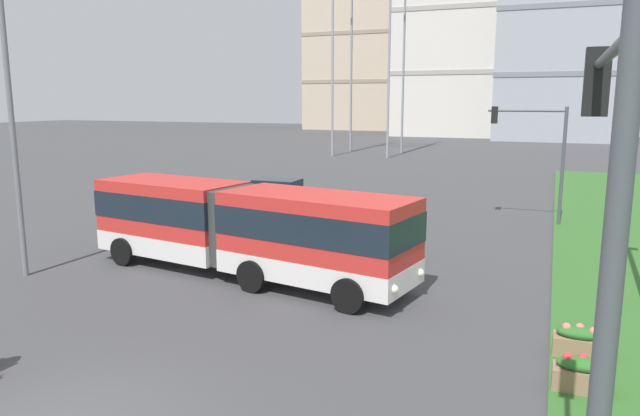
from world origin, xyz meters
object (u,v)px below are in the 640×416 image
(streetlight_left, at_px, (11,109))
(apartment_tower_west, at_px, (365,15))
(traffic_light_far_right, at_px, (537,144))
(articulated_bus, at_px, (245,228))
(flower_planter_1, at_px, (582,373))
(traffic_light_near_right, at_px, (597,267))
(flower_planter_2, at_px, (579,341))
(apartment_tower_centre, at_px, (561,17))
(car_silver_hatch, at_px, (279,194))
(apartment_tower_westcentre, at_px, (464,16))

(streetlight_left, xyz_separation_m, apartment_tower_west, (-21.50, 105.16, 17.35))
(traffic_light_far_right, bearing_deg, articulated_bus, -124.53)
(flower_planter_1, xyz_separation_m, streetlight_left, (-17.07, 1.89, 5.12))
(articulated_bus, xyz_separation_m, traffic_light_near_right, (9.78, -11.26, 2.73))
(flower_planter_2, height_order, apartment_tower_centre, apartment_tower_centre)
(articulated_bus, relative_size, traffic_light_far_right, 2.18)
(traffic_light_near_right, bearing_deg, traffic_light_far_right, 92.84)
(apartment_tower_west, bearing_deg, flower_planter_2, -69.88)
(articulated_bus, distance_m, streetlight_left, 8.37)
(flower_planter_2, relative_size, streetlight_left, 0.11)
(traffic_light_near_right, height_order, streetlight_left, streetlight_left)
(traffic_light_far_right, height_order, apartment_tower_centre, apartment_tower_centre)
(car_silver_hatch, xyz_separation_m, flower_planter_1, (14.61, -16.46, -0.33))
(articulated_bus, bearing_deg, traffic_light_near_right, -49.04)
(flower_planter_2, bearing_deg, car_silver_hatch, 134.76)
(flower_planter_2, relative_size, traffic_light_near_right, 0.17)
(traffic_light_far_right, xyz_separation_m, apartment_tower_westcentre, (-14.70, 74.46, 15.79))
(apartment_tower_west, height_order, apartment_tower_westcentre, apartment_tower_west)
(flower_planter_2, height_order, streetlight_left, streetlight_left)
(flower_planter_2, distance_m, apartment_tower_centre, 85.79)
(traffic_light_near_right, xyz_separation_m, streetlight_left, (-16.67, 8.54, 1.16))
(apartment_tower_centre, bearing_deg, car_silver_hatch, -100.94)
(apartment_tower_westcentre, distance_m, apartment_tower_centre, 16.24)
(streetlight_left, distance_m, apartment_tower_westcentre, 90.78)
(traffic_light_far_right, height_order, apartment_tower_westcentre, apartment_tower_westcentre)
(car_silver_hatch, relative_size, streetlight_left, 0.43)
(traffic_light_near_right, xyz_separation_m, apartment_tower_centre, (-0.83, 92.33, 13.72))
(car_silver_hatch, xyz_separation_m, traffic_light_far_right, (13.03, 0.64, 3.07))
(apartment_tower_westcentre, bearing_deg, traffic_light_far_right, -78.83)
(traffic_light_near_right, distance_m, streetlight_left, 18.77)
(flower_planter_1, relative_size, traffic_light_far_right, 0.20)
(car_silver_hatch, relative_size, traffic_light_near_right, 0.69)
(flower_planter_1, relative_size, traffic_light_near_right, 0.17)
(articulated_bus, distance_m, traffic_light_far_right, 15.32)
(traffic_light_near_right, bearing_deg, apartment_tower_west, 108.56)
(flower_planter_2, relative_size, apartment_tower_west, 0.02)
(flower_planter_1, bearing_deg, apartment_tower_westcentre, 100.08)
(flower_planter_2, bearing_deg, articulated_bus, 164.21)
(car_silver_hatch, distance_m, traffic_light_near_right, 27.38)
(articulated_bus, relative_size, car_silver_hatch, 2.72)
(articulated_bus, relative_size, apartment_tower_west, 0.26)
(streetlight_left, bearing_deg, apartment_tower_westcentre, 89.50)
(flower_planter_1, distance_m, apartment_tower_centre, 87.49)
(articulated_bus, distance_m, flower_planter_1, 11.24)
(streetlight_left, bearing_deg, apartment_tower_centre, 79.29)
(flower_planter_1, relative_size, apartment_tower_westcentre, 0.03)
(traffic_light_near_right, relative_size, apartment_tower_westcentre, 0.16)
(car_silver_hatch, height_order, traffic_light_near_right, traffic_light_near_right)
(articulated_bus, bearing_deg, apartment_tower_centre, 83.70)
(flower_planter_1, xyz_separation_m, traffic_light_near_right, (-0.40, -6.65, 3.96))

